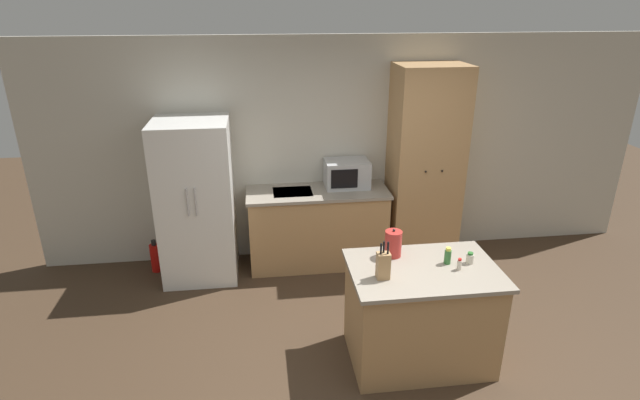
% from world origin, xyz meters
% --- Properties ---
extents(ground_plane, '(14.00, 14.00, 0.00)m').
position_xyz_m(ground_plane, '(0.00, 0.00, 0.00)').
color(ground_plane, '#423021').
extents(wall_back, '(7.20, 0.06, 2.60)m').
position_xyz_m(wall_back, '(0.00, 2.33, 1.30)').
color(wall_back, beige).
rests_on(wall_back, ground_plane).
extents(refrigerator, '(0.80, 0.77, 1.79)m').
position_xyz_m(refrigerator, '(-1.74, 1.93, 0.89)').
color(refrigerator, white).
rests_on(refrigerator, ground_plane).
extents(back_counter, '(1.62, 0.63, 0.92)m').
position_xyz_m(back_counter, '(-0.39, 2.01, 0.46)').
color(back_counter, tan).
rests_on(back_counter, ground_plane).
extents(pantry_cabinet, '(0.78, 0.61, 2.31)m').
position_xyz_m(pantry_cabinet, '(0.86, 2.01, 1.15)').
color(pantry_cabinet, tan).
rests_on(pantry_cabinet, ground_plane).
extents(kitchen_island, '(1.23, 0.84, 0.90)m').
position_xyz_m(kitchen_island, '(0.27, 0.18, 0.45)').
color(kitchen_island, tan).
rests_on(kitchen_island, ground_plane).
extents(microwave, '(0.50, 0.36, 0.31)m').
position_xyz_m(microwave, '(-0.04, 2.10, 1.08)').
color(microwave, '#B2B5B7').
rests_on(microwave, back_counter).
extents(knife_block, '(0.10, 0.09, 0.32)m').
position_xyz_m(knife_block, '(-0.11, 0.08, 1.01)').
color(knife_block, tan).
rests_on(knife_block, kitchen_island).
extents(spice_bottle_tall_dark, '(0.04, 0.04, 0.10)m').
position_xyz_m(spice_bottle_tall_dark, '(0.54, 0.12, 0.95)').
color(spice_bottle_tall_dark, beige).
rests_on(spice_bottle_tall_dark, kitchen_island).
extents(spice_bottle_short_red, '(0.06, 0.06, 0.10)m').
position_xyz_m(spice_bottle_short_red, '(0.67, 0.21, 0.94)').
color(spice_bottle_short_red, beige).
rests_on(spice_bottle_short_red, kitchen_island).
extents(spice_bottle_amber_oil, '(0.06, 0.06, 0.15)m').
position_xyz_m(spice_bottle_amber_oil, '(0.48, 0.24, 0.97)').
color(spice_bottle_amber_oil, '#337033').
rests_on(spice_bottle_amber_oil, kitchen_island).
extents(kettle, '(0.15, 0.15, 0.25)m').
position_xyz_m(kettle, '(0.06, 0.43, 1.01)').
color(kettle, '#B72D28').
rests_on(kettle, kitchen_island).
extents(fire_extinguisher, '(0.12, 0.12, 0.39)m').
position_xyz_m(fire_extinguisher, '(-2.28, 2.04, 0.17)').
color(fire_extinguisher, red).
rests_on(fire_extinguisher, ground_plane).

